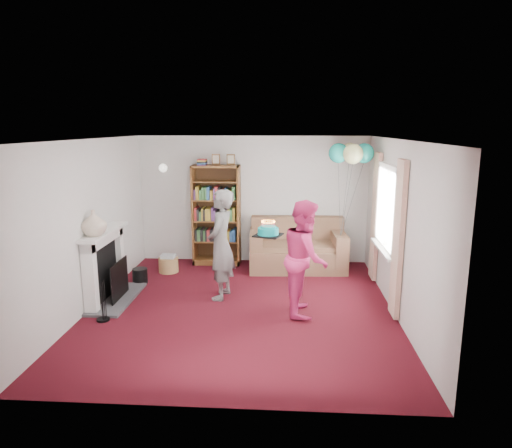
# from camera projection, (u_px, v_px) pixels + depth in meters

# --- Properties ---
(ground) EXTENTS (5.00, 5.00, 0.00)m
(ground) POSITION_uv_depth(u_px,v_px,m) (241.00, 308.00, 6.87)
(ground) COLOR #37080C
(ground) RESTS_ON ground
(wall_back) EXTENTS (4.50, 0.02, 2.50)m
(wall_back) POSITION_uv_depth(u_px,v_px,m) (253.00, 200.00, 9.05)
(wall_back) COLOR silver
(wall_back) RESTS_ON ground
(wall_left) EXTENTS (0.02, 5.00, 2.50)m
(wall_left) POSITION_uv_depth(u_px,v_px,m) (89.00, 225.00, 6.75)
(wall_left) COLOR silver
(wall_left) RESTS_ON ground
(wall_right) EXTENTS (0.02, 5.00, 2.50)m
(wall_right) POSITION_uv_depth(u_px,v_px,m) (399.00, 229.00, 6.46)
(wall_right) COLOR silver
(wall_right) RESTS_ON ground
(ceiling) EXTENTS (4.50, 5.00, 0.01)m
(ceiling) POSITION_uv_depth(u_px,v_px,m) (240.00, 139.00, 6.34)
(ceiling) COLOR white
(ceiling) RESTS_ON wall_back
(fireplace) EXTENTS (0.55, 1.80, 1.12)m
(fireplace) POSITION_uv_depth(u_px,v_px,m) (109.00, 269.00, 7.08)
(fireplace) COLOR #3F3F42
(fireplace) RESTS_ON ground
(window_bay) EXTENTS (0.14, 2.02, 2.20)m
(window_bay) POSITION_uv_depth(u_px,v_px,m) (386.00, 224.00, 7.06)
(window_bay) COLOR white
(window_bay) RESTS_ON ground
(wall_sconce) EXTENTS (0.16, 0.23, 0.16)m
(wall_sconce) POSITION_uv_depth(u_px,v_px,m) (163.00, 168.00, 8.89)
(wall_sconce) COLOR gold
(wall_sconce) RESTS_ON ground
(bookcase) EXTENTS (0.92, 0.42, 2.16)m
(bookcase) POSITION_uv_depth(u_px,v_px,m) (217.00, 216.00, 8.96)
(bookcase) COLOR #472B14
(bookcase) RESTS_ON ground
(sofa) EXTENTS (1.80, 0.95, 0.95)m
(sofa) POSITION_uv_depth(u_px,v_px,m) (297.00, 250.00, 8.76)
(sofa) COLOR brown
(sofa) RESTS_ON ground
(wicker_basket) EXTENTS (0.37, 0.37, 0.33)m
(wicker_basket) POSITION_uv_depth(u_px,v_px,m) (169.00, 264.00, 8.54)
(wicker_basket) COLOR #9B7348
(wicker_basket) RESTS_ON ground
(person_striped) EXTENTS (0.50, 0.69, 1.73)m
(person_striped) POSITION_uv_depth(u_px,v_px,m) (221.00, 245.00, 7.12)
(person_striped) COLOR black
(person_striped) RESTS_ON ground
(person_magenta) EXTENTS (0.64, 0.82, 1.67)m
(person_magenta) POSITION_uv_depth(u_px,v_px,m) (305.00, 257.00, 6.55)
(person_magenta) COLOR #CC2864
(person_magenta) RESTS_ON ground
(birthday_cake) EXTENTS (0.38, 0.38, 0.22)m
(birthday_cake) POSITION_uv_depth(u_px,v_px,m) (268.00, 231.00, 6.80)
(birthday_cake) COLOR black
(birthday_cake) RESTS_ON ground
(balloons) EXTENTS (0.79, 0.79, 1.71)m
(balloons) POSITION_uv_depth(u_px,v_px,m) (351.00, 153.00, 7.94)
(balloons) COLOR #3F3F3F
(balloons) RESTS_ON ground
(mantel_vase) EXTENTS (0.45, 0.45, 0.38)m
(mantel_vase) POSITION_uv_depth(u_px,v_px,m) (94.00, 223.00, 6.58)
(mantel_vase) COLOR beige
(mantel_vase) RESTS_ON fireplace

